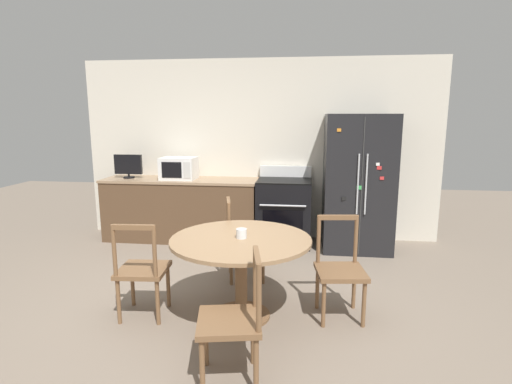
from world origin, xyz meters
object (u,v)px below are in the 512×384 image
object	(u,v)px
dining_chair_near	(233,321)
candle_glass	(241,234)
refrigerator	(358,183)
dining_chair_left	(142,271)
microwave	(179,168)
dining_chair_right	(340,270)
dining_chair_far	(243,241)
oven_range	(284,211)
countertop_tv	(128,165)

from	to	relation	value
dining_chair_near	candle_glass	size ratio (longest dim) A/B	9.68
refrigerator	dining_chair_left	size ratio (longest dim) A/B	2.02
microwave	dining_chair_left	size ratio (longest dim) A/B	0.54
dining_chair_right	dining_chair_far	distance (m)	1.24
dining_chair_near	candle_glass	bearing A→B (deg)	-5.19
refrigerator	dining_chair_right	world-z (taller)	refrigerator
refrigerator	dining_chair_left	distance (m)	3.10
refrigerator	oven_range	distance (m)	1.08
oven_range	candle_glass	bearing A→B (deg)	-96.77
refrigerator	dining_chair_far	size ratio (longest dim) A/B	2.02
refrigerator	dining_chair_left	world-z (taller)	refrigerator
oven_range	dining_chair_near	world-z (taller)	oven_range
dining_chair_left	candle_glass	bearing A→B (deg)	2.34
oven_range	dining_chair_left	xyz separation A→B (m)	(-1.14, -2.27, -0.03)
dining_chair_far	dining_chair_right	bearing A→B (deg)	40.72
dining_chair_right	dining_chair_left	distance (m)	1.76
oven_range	candle_glass	distance (m)	2.21
oven_range	dining_chair_right	world-z (taller)	oven_range
oven_range	dining_chair_near	size ratio (longest dim) A/B	1.20
refrigerator	dining_chair_right	bearing A→B (deg)	-100.83
dining_chair_right	candle_glass	xyz separation A→B (m)	(-0.87, -0.13, 0.34)
refrigerator	dining_chair_near	bearing A→B (deg)	-111.31
oven_range	dining_chair_left	bearing A→B (deg)	-116.63
dining_chair_right	dining_chair_left	xyz separation A→B (m)	(-1.75, -0.23, 0.00)
countertop_tv	dining_chair_left	xyz separation A→B (m)	(1.13, -2.29, -0.65)
dining_chair_right	dining_chair_far	size ratio (longest dim) A/B	1.00
microwave	dining_chair_far	bearing A→B (deg)	-49.11
microwave	countertop_tv	distance (m)	0.76
microwave	dining_chair_left	bearing A→B (deg)	-80.74
countertop_tv	candle_glass	distance (m)	2.99
refrigerator	oven_range	xyz separation A→B (m)	(-0.99, 0.07, -0.44)
dining_chair_left	candle_glass	size ratio (longest dim) A/B	9.68
dining_chair_near	dining_chair_right	bearing A→B (deg)	-48.66
oven_range	candle_glass	size ratio (longest dim) A/B	11.59
candle_glass	dining_chair_far	bearing A→B (deg)	97.94
dining_chair_near	dining_chair_left	distance (m)	1.24
microwave	candle_glass	size ratio (longest dim) A/B	5.23
refrigerator	microwave	bearing A→B (deg)	178.36
dining_chair_near	refrigerator	bearing A→B (deg)	-31.90
refrigerator	countertop_tv	bearing A→B (deg)	178.61
refrigerator	microwave	size ratio (longest dim) A/B	3.73
dining_chair_far	candle_glass	world-z (taller)	dining_chair_far
countertop_tv	dining_chair_near	xyz separation A→B (m)	(2.10, -3.06, -0.65)
refrigerator	candle_glass	bearing A→B (deg)	-120.62
refrigerator	countertop_tv	xyz separation A→B (m)	(-3.26, 0.08, 0.18)
refrigerator	dining_chair_far	bearing A→B (deg)	-137.88
dining_chair_left	dining_chair_far	distance (m)	1.23
microwave	dining_chair_near	bearing A→B (deg)	-66.36
dining_chair_near	dining_chair_left	xyz separation A→B (m)	(-0.97, 0.77, 0.00)
candle_glass	oven_range	bearing A→B (deg)	83.23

